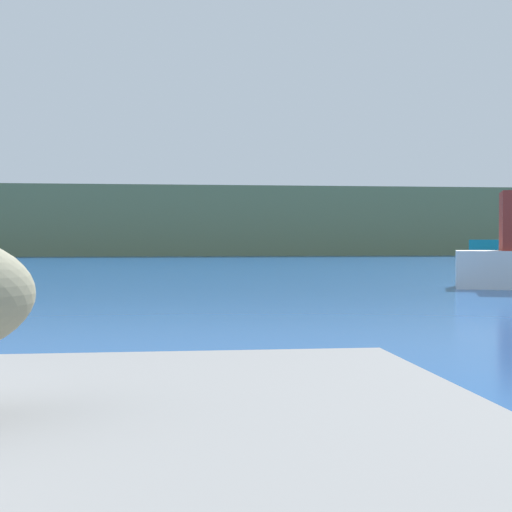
{
  "coord_description": "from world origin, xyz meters",
  "views": [
    {
      "loc": [
        2.29,
        -1.95,
        1.39
      ],
      "look_at": [
        4.86,
        18.38,
        0.96
      ],
      "focal_mm": 56.21,
      "sensor_mm": 36.0,
      "label": 1
    }
  ],
  "objects": [
    {
      "name": "hillside_backdrop",
      "position": [
        0.0,
        71.77,
        2.93
      ],
      "size": [
        140.0,
        16.11,
        5.86
      ],
      "primitive_type": "cube",
      "color": "#6B7A51",
      "rests_on": "ground"
    }
  ]
}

